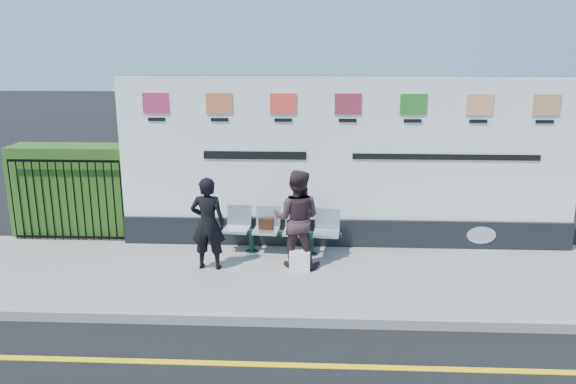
% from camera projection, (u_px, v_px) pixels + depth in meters
% --- Properties ---
extents(ground, '(80.00, 80.00, 0.00)m').
position_uv_depth(ground, '(317.00, 366.00, 6.55)').
color(ground, black).
extents(pavement, '(14.00, 3.00, 0.12)m').
position_uv_depth(pavement, '(317.00, 276.00, 8.95)').
color(pavement, gray).
rests_on(pavement, ground).
extents(kerb, '(14.00, 0.18, 0.14)m').
position_uv_depth(kerb, '(317.00, 320.00, 7.50)').
color(kerb, gray).
rests_on(kerb, ground).
extents(yellow_line, '(14.00, 0.10, 0.01)m').
position_uv_depth(yellow_line, '(317.00, 366.00, 6.55)').
color(yellow_line, yellow).
rests_on(yellow_line, ground).
extents(billboard, '(8.00, 0.30, 3.00)m').
position_uv_depth(billboard, '(346.00, 175.00, 9.89)').
color(billboard, black).
rests_on(billboard, pavement).
extents(hedge, '(2.35, 0.70, 1.70)m').
position_uv_depth(hedge, '(77.00, 190.00, 10.67)').
color(hedge, '#2D5519').
rests_on(hedge, pavement).
extents(railing, '(2.05, 0.06, 1.54)m').
position_uv_depth(railing, '(67.00, 200.00, 10.25)').
color(railing, black).
rests_on(railing, pavement).
extents(bench, '(2.03, 0.70, 0.43)m').
position_uv_depth(bench, '(281.00, 241.00, 9.73)').
color(bench, '#B5B8BE').
rests_on(bench, pavement).
extents(woman_left, '(0.57, 0.39, 1.52)m').
position_uv_depth(woman_left, '(208.00, 223.00, 8.94)').
color(woman_left, black).
rests_on(woman_left, pavement).
extents(woman_right, '(0.87, 0.73, 1.61)m').
position_uv_depth(woman_right, '(297.00, 219.00, 9.03)').
color(woman_right, '#362329').
rests_on(woman_right, pavement).
extents(handbag_brown, '(0.26, 0.14, 0.20)m').
position_uv_depth(handbag_brown, '(266.00, 224.00, 9.68)').
color(handbag_brown, black).
rests_on(handbag_brown, bench).
extents(carrier_bag_white, '(0.33, 0.20, 0.33)m').
position_uv_depth(carrier_bag_white, '(300.00, 261.00, 8.99)').
color(carrier_bag_white, white).
rests_on(carrier_bag_white, pavement).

